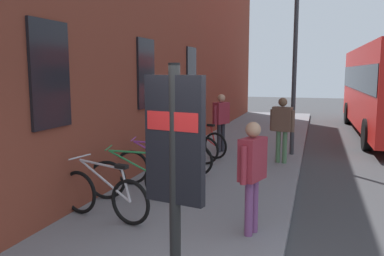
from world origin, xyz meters
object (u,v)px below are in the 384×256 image
at_px(bicycle_far_end, 104,195).
at_px(street_lamp, 295,47).
at_px(bicycle_leaning_wall, 136,179).
at_px(pedestrian_near_bus, 282,123).
at_px(bicycle_mid_rack, 177,157).
at_px(pedestrian_crossing_street, 221,117).
at_px(bicycle_beside_lamp, 200,143).
at_px(pedestrian_by_facade, 252,166).
at_px(transit_info_sign, 175,158).
at_px(bicycle_by_door, 157,166).
at_px(bicycle_under_window, 186,148).

height_order(bicycle_far_end, street_lamp, street_lamp).
distance_m(bicycle_far_end, bicycle_leaning_wall, 1.06).
distance_m(bicycle_far_end, pedestrian_near_bus, 5.45).
bearing_deg(bicycle_far_end, street_lamp, -22.54).
bearing_deg(bicycle_leaning_wall, bicycle_mid_rack, -2.71).
relative_size(pedestrian_crossing_street, street_lamp, 0.33).
height_order(bicycle_leaning_wall, bicycle_beside_lamp, same).
bearing_deg(pedestrian_crossing_street, bicycle_far_end, 174.88).
bearing_deg(pedestrian_by_facade, bicycle_far_end, 92.96).
height_order(bicycle_beside_lamp, transit_info_sign, transit_info_sign).
height_order(bicycle_leaning_wall, pedestrian_near_bus, pedestrian_near_bus).
distance_m(pedestrian_by_facade, pedestrian_near_bus, 4.77).
xyz_separation_m(bicycle_by_door, pedestrian_near_bus, (2.83, -2.27, 0.63)).
distance_m(pedestrian_crossing_street, pedestrian_by_facade, 5.97).
distance_m(bicycle_far_end, bicycle_by_door, 2.05).
height_order(pedestrian_by_facade, pedestrian_near_bus, pedestrian_near_bus).
relative_size(bicycle_leaning_wall, pedestrian_near_bus, 1.03).
height_order(pedestrian_crossing_street, pedestrian_near_bus, pedestrian_crossing_street).
height_order(bicycle_leaning_wall, bicycle_by_door, same).
xyz_separation_m(bicycle_mid_rack, pedestrian_near_bus, (1.82, -2.19, 0.63)).
xyz_separation_m(bicycle_far_end, pedestrian_by_facade, (0.12, -2.32, 0.61)).
bearing_deg(bicycle_by_door, street_lamp, -31.44).
bearing_deg(pedestrian_near_bus, street_lamp, -9.20).
height_order(pedestrian_crossing_street, street_lamp, street_lamp).
height_order(pedestrian_crossing_street, pedestrian_by_facade, pedestrian_crossing_street).
height_order(bicycle_far_end, pedestrian_near_bus, pedestrian_near_bus).
bearing_deg(transit_info_sign, bicycle_far_end, 41.67).
distance_m(bicycle_leaning_wall, pedestrian_crossing_street, 4.82).
xyz_separation_m(bicycle_leaning_wall, pedestrian_by_facade, (-0.94, -2.27, 0.61)).
bearing_deg(transit_info_sign, bicycle_leaning_wall, 30.60).
distance_m(bicycle_leaning_wall, pedestrian_near_bus, 4.50).
xyz_separation_m(bicycle_mid_rack, bicycle_beside_lamp, (1.93, 0.03, 0.00)).
bearing_deg(bicycle_under_window, transit_info_sign, -162.50).
distance_m(bicycle_mid_rack, pedestrian_crossing_street, 2.84).
xyz_separation_m(bicycle_under_window, pedestrian_crossing_street, (1.70, -0.52, 0.64)).
xyz_separation_m(pedestrian_crossing_street, street_lamp, (0.26, -2.00, 1.98)).
height_order(bicycle_leaning_wall, pedestrian_by_facade, pedestrian_by_facade).
distance_m(bicycle_beside_lamp, transit_info_sign, 7.59).
distance_m(bicycle_by_door, bicycle_mid_rack, 1.02).
bearing_deg(bicycle_far_end, transit_info_sign, -138.33).
bearing_deg(pedestrian_near_bus, bicycle_beside_lamp, 87.13).
bearing_deg(bicycle_mid_rack, bicycle_far_end, 177.32).
bearing_deg(bicycle_by_door, bicycle_far_end, 178.24).
height_order(bicycle_under_window, street_lamp, street_lamp).
bearing_deg(transit_info_sign, pedestrian_crossing_street, 10.44).
distance_m(bicycle_beside_lamp, pedestrian_by_facade, 5.38).
relative_size(pedestrian_crossing_street, pedestrian_near_bus, 1.00).
bearing_deg(transit_info_sign, bicycle_mid_rack, 19.29).
distance_m(bicycle_under_window, street_lamp, 4.13).
xyz_separation_m(bicycle_beside_lamp, pedestrian_by_facade, (-4.88, -2.20, 0.61)).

